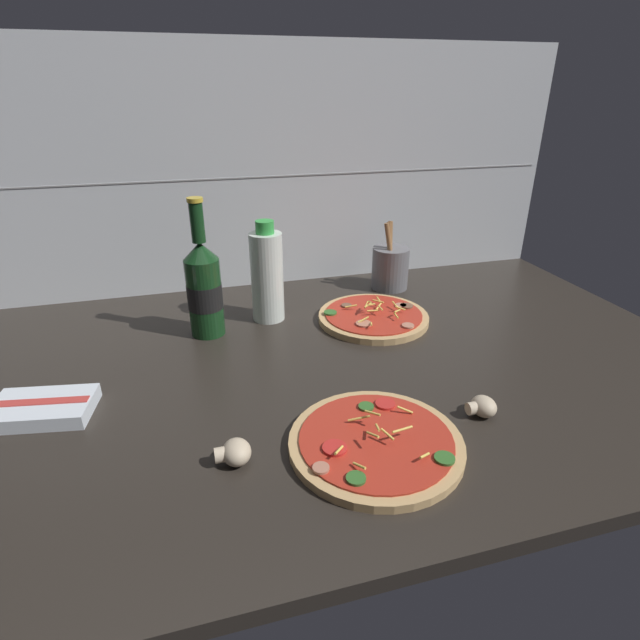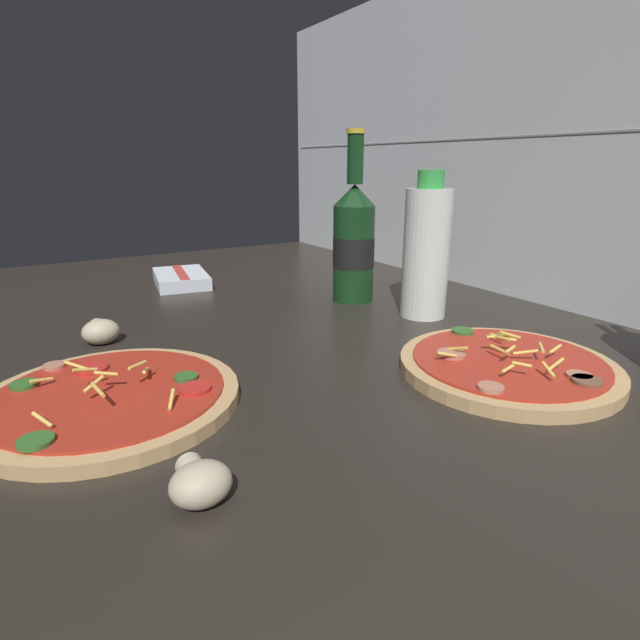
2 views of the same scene
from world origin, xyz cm
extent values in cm
cube|color=#28231E|center=(0.00, 0.00, 1.25)|extent=(160.00, 90.00, 2.50)
cube|color=silver|center=(0.00, 45.50, 30.00)|extent=(160.00, 1.00, 60.00)
cube|color=gray|center=(0.00, 44.95, 30.00)|extent=(156.80, 0.16, 0.30)
cylinder|color=tan|center=(5.59, -24.90, 3.17)|extent=(25.37, 25.37, 1.33)
cylinder|color=#B22D1E|center=(5.59, -24.90, 3.98)|extent=(22.32, 22.32, 0.30)
cylinder|color=#336628|center=(0.34, -32.02, 4.33)|extent=(2.63, 2.63, 0.40)
cylinder|color=red|center=(-0.89, -25.60, 4.33)|extent=(3.49, 3.49, 0.40)
cylinder|color=#336628|center=(12.84, -31.67, 4.33)|extent=(2.84, 2.84, 0.40)
cylinder|color=red|center=(9.99, -17.61, 4.33)|extent=(3.17, 3.17, 0.40)
cylinder|color=#336628|center=(6.80, -17.51, 4.33)|extent=(2.45, 2.45, 0.40)
cylinder|color=#B7755B|center=(-3.83, -28.98, 4.33)|extent=(2.30, 2.30, 0.40)
cylinder|color=#EFCC56|center=(12.07, -20.49, 4.77)|extent=(2.42, 1.41, 1.19)
cylinder|color=#EFCC56|center=(10.17, -30.94, 4.81)|extent=(2.22, 1.58, 1.05)
cylinder|color=#EFCC56|center=(6.67, -26.29, 5.62)|extent=(1.50, 2.19, 1.04)
cylinder|color=#EFCC56|center=(6.04, -22.03, 6.41)|extent=(1.91, 2.16, 0.61)
cylinder|color=#EFCC56|center=(1.01, -30.44, 4.83)|extent=(1.31, 2.17, 0.88)
cylinder|color=#EFCC56|center=(-0.70, -26.93, 4.98)|extent=(2.03, 2.36, 1.09)
cylinder|color=#EFCC56|center=(8.96, -26.23, 5.94)|extent=(3.27, 0.85, 0.39)
cylinder|color=#EFCC56|center=(4.36, -20.94, 5.01)|extent=(3.29, 1.41, 1.28)
cylinder|color=#EFCC56|center=(4.30, -26.63, 6.31)|extent=(1.18, 2.37, 1.02)
cylinder|color=#EFCC56|center=(5.68, -24.99, 6.04)|extent=(0.76, 2.20, 0.87)
cylinder|color=tan|center=(20.90, 15.65, 3.22)|extent=(24.46, 24.46, 1.45)
cylinder|color=#B22D1E|center=(20.90, 15.65, 4.10)|extent=(21.52, 21.52, 0.30)
cylinder|color=brown|center=(16.33, 20.91, 4.45)|extent=(2.32, 2.32, 0.40)
cylinder|color=#B7755B|center=(28.33, 17.55, 4.45)|extent=(2.58, 2.58, 0.40)
cylinder|color=#B7755B|center=(25.40, 7.36, 4.45)|extent=(2.58, 2.58, 0.40)
cylinder|color=#B7755B|center=(16.77, 10.81, 4.45)|extent=(3.33, 3.33, 0.40)
cylinder|color=#336628|center=(11.62, 18.18, 4.45)|extent=(2.86, 2.86, 0.40)
cylinder|color=brown|center=(29.48, 17.00, 4.45)|extent=(2.96, 2.96, 0.40)
cylinder|color=#EFCC56|center=(20.40, 14.63, 5.38)|extent=(2.81, 0.69, 0.39)
cylinder|color=#EFCC56|center=(26.39, 16.03, 5.28)|extent=(0.68, 3.28, 1.04)
cylinder|color=#EFCC56|center=(16.67, 18.71, 5.18)|extent=(2.74, 0.99, 0.80)
cylinder|color=#EFCC56|center=(24.33, 11.18, 5.24)|extent=(0.46, 2.01, 0.70)
cylinder|color=#EFCC56|center=(19.91, 15.32, 6.55)|extent=(2.26, 0.38, 0.55)
cylinder|color=#EFCC56|center=(16.96, 11.54, 5.03)|extent=(2.62, 0.79, 1.16)
cylinder|color=#EFCC56|center=(25.04, 12.41, 5.68)|extent=(1.84, 1.29, 0.42)
cylinder|color=#EFCC56|center=(26.76, 14.43, 5.29)|extent=(2.26, 1.22, 1.05)
cylinder|color=#EFCC56|center=(20.20, 16.40, 6.78)|extent=(1.03, 3.03, 1.38)
cylinder|color=#EFCC56|center=(23.04, 18.42, 5.75)|extent=(2.13, 2.23, 0.40)
cylinder|color=#EFCC56|center=(17.78, 8.96, 5.10)|extent=(1.15, 2.40, 0.90)
cylinder|color=#EFCC56|center=(21.95, 14.36, 5.95)|extent=(0.61, 1.91, 0.69)
cylinder|color=#EFCC56|center=(23.77, 19.92, 5.48)|extent=(0.48, 2.14, 0.81)
cylinder|color=#EFCC56|center=(19.71, 15.93, 6.29)|extent=(2.35, 2.29, 0.57)
cylinder|color=#EFCC56|center=(19.23, 15.91, 6.41)|extent=(1.98, 2.81, 0.57)
cylinder|color=#EFCC56|center=(22.42, 16.53, 5.35)|extent=(2.12, 2.11, 0.93)
cylinder|color=#143819|center=(-14.99, 19.20, 10.67)|extent=(7.09, 7.09, 16.34)
cone|color=#143819|center=(-14.99, 19.20, 20.60)|extent=(7.09, 7.09, 3.53)
cylinder|color=#143819|center=(-14.99, 19.20, 26.29)|extent=(2.69, 2.69, 7.84)
cylinder|color=gold|center=(-14.99, 19.20, 30.61)|extent=(3.10, 3.10, 0.80)
cylinder|color=black|center=(-14.99, 19.20, 10.99)|extent=(7.16, 7.16, 5.23)
cylinder|color=silver|center=(-1.33, 23.10, 12.29)|extent=(7.08, 7.08, 19.59)
cylinder|color=green|center=(-1.33, 23.10, 23.42)|extent=(3.89, 3.89, 2.67)
cylinder|color=beige|center=(-16.08, -22.58, 4.18)|extent=(2.16, 2.16, 2.16)
ellipsoid|color=#C6B293|center=(-14.16, -22.58, 4.18)|extent=(4.08, 4.80, 3.36)
cylinder|color=beige|center=(23.11, -22.10, 4.08)|extent=(2.03, 2.03, 2.03)
ellipsoid|color=#C6B293|center=(24.92, -22.10, 4.08)|extent=(3.84, 4.52, 3.16)
cylinder|color=slate|center=(32.19, 33.47, 7.79)|extent=(9.32, 9.32, 10.59)
cylinder|color=olive|center=(31.18, 32.10, 13.26)|extent=(3.62, 3.10, 13.06)
cylinder|color=olive|center=(31.82, 33.52, 13.25)|extent=(1.65, 3.29, 13.05)
cylinder|color=olive|center=(31.77, 33.33, 13.17)|extent=(2.12, 3.45, 12.91)
cube|color=silver|center=(-42.51, -3.24, 3.70)|extent=(16.65, 12.01, 2.40)
cube|color=#B73833|center=(-42.51, -3.24, 4.98)|extent=(14.60, 4.11, 0.16)
camera|label=1|loc=(-17.74, -78.23, 50.08)|focal=28.00mm
camera|label=2|loc=(54.88, -30.70, 25.67)|focal=28.00mm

